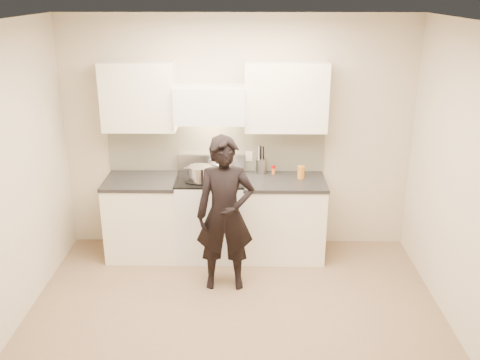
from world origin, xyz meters
name	(u,v)px	position (x,y,z in m)	size (l,w,h in m)	color
ground_plane	(235,325)	(0.00, 0.00, 0.00)	(4.00, 4.00, 0.00)	#84664B
room_shell	(228,148)	(-0.06, 0.37, 1.60)	(4.04, 3.54, 2.70)	beige
stove	(211,216)	(-0.30, 1.42, 0.47)	(0.76, 0.65, 0.96)	white
counter_right	(283,217)	(0.53, 1.43, 0.46)	(0.92, 0.67, 0.92)	white
counter_left	(144,217)	(-1.08, 1.43, 0.46)	(0.82, 0.67, 0.92)	white
wok	(222,165)	(-0.18, 1.57, 1.05)	(0.32, 0.38, 0.26)	#B6B5C1
stock_pot	(200,173)	(-0.40, 1.28, 1.04)	(0.35, 0.26, 0.17)	#B6B5C1
utensil_crock	(261,165)	(0.27, 1.65, 1.02)	(0.12, 0.12, 0.33)	#ACACAC
spice_jar	(273,170)	(0.41, 1.62, 0.97)	(0.04, 0.04, 0.09)	orange
oil_glass	(301,172)	(0.72, 1.49, 0.99)	(0.08, 0.08, 0.14)	orange
person	(225,214)	(-0.11, 0.71, 0.81)	(0.59, 0.39, 1.61)	black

